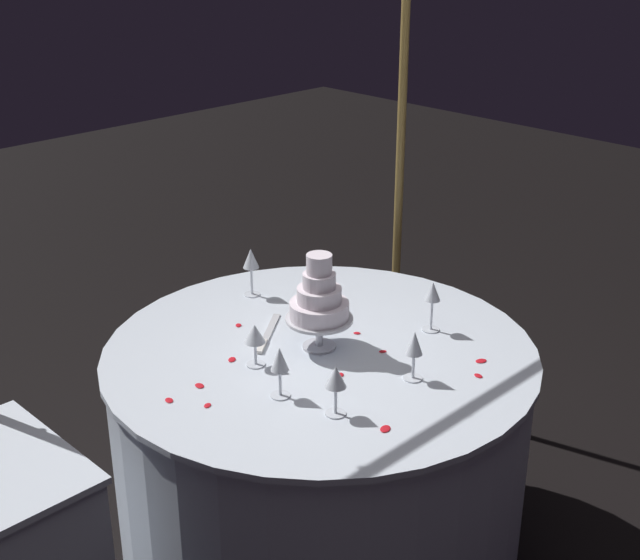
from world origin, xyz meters
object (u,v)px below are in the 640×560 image
at_px(tiered_cake, 319,301).
at_px(wine_glass_0, 433,295).
at_px(cake_knife, 267,335).
at_px(wine_glass_3, 255,335).
at_px(wine_glass_5, 336,379).
at_px(wine_glass_2, 414,346).
at_px(decorative_arch, 221,161).
at_px(wine_glass_4, 251,261).
at_px(wine_glass_1, 280,362).
at_px(main_table, 320,450).

bearing_deg(tiered_cake, wine_glass_0, -26.38).
bearing_deg(tiered_cake, cake_knife, 111.66).
xyz_separation_m(wine_glass_3, wine_glass_5, (-0.03, -0.38, 0.01)).
xyz_separation_m(wine_glass_2, wine_glass_3, (-0.28, 0.40, -0.01)).
xyz_separation_m(decorative_arch, wine_glass_3, (-0.22, -0.41, -0.43)).
xyz_separation_m(wine_glass_0, wine_glass_3, (-0.58, 0.23, -0.03)).
bearing_deg(wine_glass_2, decorative_arch, 94.42).
height_order(decorative_arch, wine_glass_4, decorative_arch).
relative_size(wine_glass_0, wine_glass_5, 1.15).
bearing_deg(wine_glass_4, tiered_cake, -103.78).
height_order(tiered_cake, wine_glass_2, tiered_cake).
bearing_deg(decorative_arch, wine_glass_2, -85.58).
bearing_deg(wine_glass_1, decorative_arch, 64.11).
height_order(main_table, tiered_cake, tiered_cake).
distance_m(decorative_arch, wine_glass_1, 0.79).
height_order(wine_glass_2, wine_glass_5, wine_glass_2).
bearing_deg(wine_glass_5, main_table, 51.65).
bearing_deg(wine_glass_1, wine_glass_4, 55.86).
relative_size(decorative_arch, wine_glass_2, 12.60).
bearing_deg(wine_glass_1, wine_glass_5, -76.38).
bearing_deg(wine_glass_2, main_table, 100.74).
bearing_deg(wine_glass_5, wine_glass_1, 103.62).
bearing_deg(wine_glass_4, wine_glass_3, -129.39).
relative_size(wine_glass_5, cake_knife, 0.62).
height_order(main_table, wine_glass_1, wine_glass_1).
xyz_separation_m(decorative_arch, wine_glass_4, (0.12, 0.01, -0.40)).
bearing_deg(wine_glass_3, cake_knife, 38.02).
height_order(wine_glass_4, cake_knife, wine_glass_4).
bearing_deg(tiered_cake, decorative_arch, 90.54).
bearing_deg(wine_glass_2, wine_glass_3, 125.21).
bearing_deg(cake_knife, decorative_arch, 77.14).
distance_m(decorative_arch, wine_glass_3, 0.64).
bearing_deg(wine_glass_0, wine_glass_5, -166.67).
relative_size(tiered_cake, wine_glass_5, 2.12).
bearing_deg(wine_glass_0, decorative_arch, 119.36).
distance_m(tiered_cake, wine_glass_3, 0.24).
distance_m(main_table, wine_glass_0, 0.66).
bearing_deg(wine_glass_1, main_table, 23.83).
xyz_separation_m(wine_glass_5, cake_knife, (0.18, 0.50, -0.11)).
bearing_deg(main_table, cake_knife, 109.13).
distance_m(main_table, wine_glass_4, 0.73).
height_order(wine_glass_2, wine_glass_4, wine_glass_4).
distance_m(decorative_arch, tiered_cake, 0.59).
bearing_deg(wine_glass_3, tiered_cake, -13.82).
bearing_deg(wine_glass_4, wine_glass_1, -124.14).
distance_m(wine_glass_4, wine_glass_5, 0.88).
bearing_deg(wine_glass_3, wine_glass_1, -110.37).
relative_size(decorative_arch, wine_glass_5, 13.09).
distance_m(tiered_cake, wine_glass_5, 0.41).
bearing_deg(decorative_arch, wine_glass_4, 2.49).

